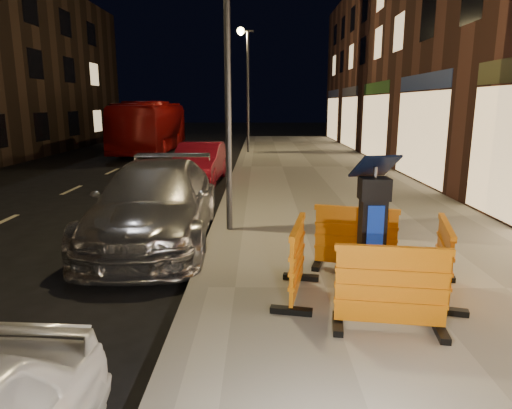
{
  "coord_description": "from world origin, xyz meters",
  "views": [
    {
      "loc": [
        0.86,
        -5.89,
        2.62
      ],
      "look_at": [
        0.8,
        1.0,
        1.1
      ],
      "focal_mm": 32.0,
      "sensor_mm": 36.0,
      "label": 1
    }
  ],
  "objects_px": {
    "barrier_bldgside": "(444,260)",
    "barrier_kerbside": "(297,260)",
    "barrier_back": "(355,239)",
    "car_silver": "(158,241)",
    "bus_doubledecker": "(153,152)",
    "barrier_front": "(391,289)",
    "car_red": "(200,182)",
    "parking_kiosk": "(372,231)"
  },
  "relations": [
    {
      "from": "barrier_bldgside",
      "to": "car_silver",
      "type": "xyz_separation_m",
      "value": [
        -4.39,
        2.9,
        -0.64
      ]
    },
    {
      "from": "barrier_kerbside",
      "to": "barrier_bldgside",
      "type": "height_order",
      "value": "same"
    },
    {
      "from": "barrier_bldgside",
      "to": "barrier_kerbside",
      "type": "bearing_deg",
      "value": 105.04
    },
    {
      "from": "car_red",
      "to": "barrier_front",
      "type": "bearing_deg",
      "value": -69.03
    },
    {
      "from": "barrier_front",
      "to": "barrier_kerbside",
      "type": "height_order",
      "value": "same"
    },
    {
      "from": "barrier_back",
      "to": "barrier_kerbside",
      "type": "height_order",
      "value": "same"
    },
    {
      "from": "barrier_front",
      "to": "car_silver",
      "type": "relative_size",
      "value": 0.24
    },
    {
      "from": "parking_kiosk",
      "to": "barrier_back",
      "type": "bearing_deg",
      "value": 103.04
    },
    {
      "from": "barrier_front",
      "to": "barrier_back",
      "type": "distance_m",
      "value": 1.9
    },
    {
      "from": "car_silver",
      "to": "car_red",
      "type": "relative_size",
      "value": 1.28
    },
    {
      "from": "parking_kiosk",
      "to": "car_red",
      "type": "relative_size",
      "value": 0.43
    },
    {
      "from": "car_silver",
      "to": "car_red",
      "type": "distance_m",
      "value": 6.85
    },
    {
      "from": "barrier_kerbside",
      "to": "barrier_back",
      "type": "bearing_deg",
      "value": -33.96
    },
    {
      "from": "car_red",
      "to": "bus_doubledecker",
      "type": "height_order",
      "value": "bus_doubledecker"
    },
    {
      "from": "barrier_front",
      "to": "car_red",
      "type": "distance_m",
      "value": 11.28
    },
    {
      "from": "barrier_front",
      "to": "barrier_bldgside",
      "type": "relative_size",
      "value": 1.0
    },
    {
      "from": "barrier_front",
      "to": "barrier_bldgside",
      "type": "xyz_separation_m",
      "value": [
        0.95,
        0.95,
        0.0
      ]
    },
    {
      "from": "barrier_bldgside",
      "to": "bus_doubledecker",
      "type": "bearing_deg",
      "value": 37.98
    },
    {
      "from": "barrier_front",
      "to": "barrier_kerbside",
      "type": "xyz_separation_m",
      "value": [
        -0.95,
        0.95,
        0.0
      ]
    },
    {
      "from": "barrier_back",
      "to": "bus_doubledecker",
      "type": "distance_m",
      "value": 20.19
    },
    {
      "from": "barrier_front",
      "to": "car_red",
      "type": "relative_size",
      "value": 0.31
    },
    {
      "from": "barrier_back",
      "to": "barrier_kerbside",
      "type": "xyz_separation_m",
      "value": [
        -0.95,
        -0.95,
        0.0
      ]
    },
    {
      "from": "bus_doubledecker",
      "to": "parking_kiosk",
      "type": "bearing_deg",
      "value": -70.96
    },
    {
      "from": "barrier_back",
      "to": "car_red",
      "type": "xyz_separation_m",
      "value": [
        -3.49,
        8.81,
        -0.64
      ]
    },
    {
      "from": "bus_doubledecker",
      "to": "barrier_back",
      "type": "bearing_deg",
      "value": -70.01
    },
    {
      "from": "parking_kiosk",
      "to": "barrier_front",
      "type": "relative_size",
      "value": 1.4
    },
    {
      "from": "barrier_kerbside",
      "to": "car_silver",
      "type": "height_order",
      "value": "barrier_kerbside"
    },
    {
      "from": "car_silver",
      "to": "car_red",
      "type": "bearing_deg",
      "value": 88.03
    },
    {
      "from": "barrier_kerbside",
      "to": "car_red",
      "type": "height_order",
      "value": "barrier_kerbside"
    },
    {
      "from": "barrier_kerbside",
      "to": "car_silver",
      "type": "xyz_separation_m",
      "value": [
        -2.49,
        2.9,
        -0.64
      ]
    },
    {
      "from": "barrier_bldgside",
      "to": "bus_doubledecker",
      "type": "distance_m",
      "value": 21.43
    },
    {
      "from": "barrier_back",
      "to": "car_silver",
      "type": "distance_m",
      "value": 4.0
    },
    {
      "from": "car_silver",
      "to": "barrier_kerbside",
      "type": "bearing_deg",
      "value": -51.79
    },
    {
      "from": "barrier_front",
      "to": "barrier_kerbside",
      "type": "bearing_deg",
      "value": 143.04
    },
    {
      "from": "barrier_kerbside",
      "to": "barrier_bldgside",
      "type": "bearing_deg",
      "value": -78.96
    },
    {
      "from": "parking_kiosk",
      "to": "bus_doubledecker",
      "type": "height_order",
      "value": "parking_kiosk"
    },
    {
      "from": "bus_doubledecker",
      "to": "car_silver",
      "type": "bearing_deg",
      "value": -78.27
    },
    {
      "from": "parking_kiosk",
      "to": "barrier_back",
      "type": "xyz_separation_m",
      "value": [
        0.0,
        0.95,
        -0.39
      ]
    },
    {
      "from": "parking_kiosk",
      "to": "car_silver",
      "type": "bearing_deg",
      "value": 152.85
    },
    {
      "from": "parking_kiosk",
      "to": "bus_doubledecker",
      "type": "distance_m",
      "value": 21.09
    },
    {
      "from": "barrier_front",
      "to": "bus_doubledecker",
      "type": "xyz_separation_m",
      "value": [
        -7.4,
        20.68,
        -0.64
      ]
    },
    {
      "from": "barrier_back",
      "to": "bus_doubledecker",
      "type": "height_order",
      "value": "bus_doubledecker"
    }
  ]
}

